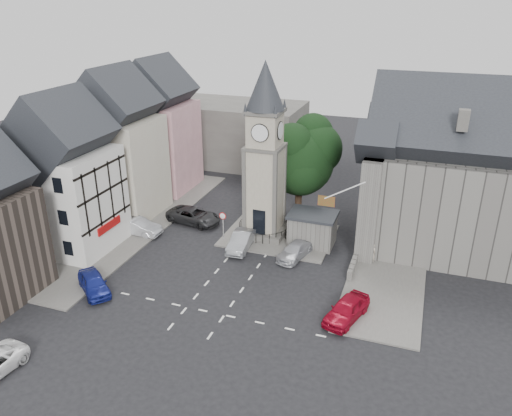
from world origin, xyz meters
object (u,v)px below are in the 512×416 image
at_px(car_west_blue, 94,283).
at_px(car_east_red, 347,309).
at_px(stone_shelter, 312,229).
at_px(pedestrian, 372,253).
at_px(clock_tower, 265,153).

relative_size(car_west_blue, car_east_red, 0.95).
relative_size(stone_shelter, pedestrian, 2.28).
relative_size(clock_tower, car_west_blue, 3.71).
distance_m(clock_tower, car_west_blue, 18.30).
height_order(stone_shelter, car_east_red, stone_shelter).
distance_m(stone_shelter, car_east_red, 11.67).
bearing_deg(clock_tower, stone_shelter, -5.84).
distance_m(car_east_red, pedestrian, 8.68).
relative_size(stone_shelter, car_west_blue, 0.98).
xyz_separation_m(clock_tower, pedestrian, (10.45, -2.33, -7.18)).
bearing_deg(car_west_blue, clock_tower, 6.17).
bearing_deg(clock_tower, car_west_blue, -123.34).
height_order(clock_tower, car_east_red, clock_tower).
bearing_deg(stone_shelter, clock_tower, 174.16).
xyz_separation_m(clock_tower, stone_shelter, (4.80, -0.49, -6.57)).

